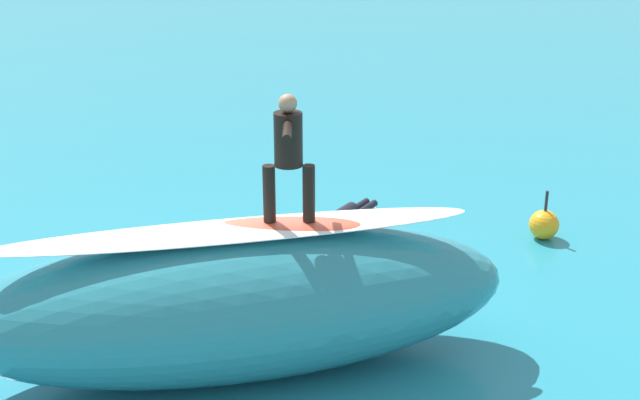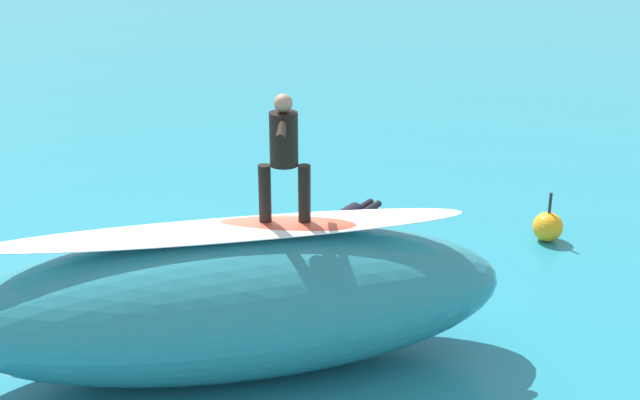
# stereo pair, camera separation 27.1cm
# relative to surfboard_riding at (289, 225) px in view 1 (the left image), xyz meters

# --- Properties ---
(ground_plane) EXTENTS (120.00, 120.00, 0.00)m
(ground_plane) POSITION_rel_surfboard_riding_xyz_m (0.26, -1.83, -1.86)
(ground_plane) COLOR teal
(wave_crest) EXTENTS (6.88, 2.66, 1.81)m
(wave_crest) POSITION_rel_surfboard_riding_xyz_m (0.65, -0.05, -0.96)
(wave_crest) COLOR teal
(wave_crest) RESTS_ON ground_plane
(wave_foam_lip) EXTENTS (5.77, 1.19, 0.08)m
(wave_foam_lip) POSITION_rel_surfboard_riding_xyz_m (0.65, -0.05, -0.01)
(wave_foam_lip) COLOR white
(wave_foam_lip) RESTS_ON wave_crest
(surfboard_riding) EXTENTS (1.88, 0.99, 0.10)m
(surfboard_riding) POSITION_rel_surfboard_riding_xyz_m (0.00, 0.00, 0.00)
(surfboard_riding) COLOR #E0563D
(surfboard_riding) RESTS_ON wave_crest
(surfer_riding) EXTENTS (0.59, 1.42, 1.53)m
(surfer_riding) POSITION_rel_surfboard_riding_xyz_m (0.00, 0.00, 0.94)
(surfer_riding) COLOR black
(surfer_riding) RESTS_ON surfboard_riding
(surfboard_paddling) EXTENTS (2.16, 1.96, 0.07)m
(surfboard_paddling) POSITION_rel_surfboard_riding_xyz_m (-1.99, -3.92, -1.83)
(surfboard_paddling) COLOR #EAE5C6
(surfboard_paddling) RESTS_ON ground_plane
(surfer_paddling) EXTENTS (1.40, 1.24, 0.30)m
(surfer_paddling) POSITION_rel_surfboard_riding_xyz_m (-2.08, -4.00, -1.66)
(surfer_paddling) COLOR black
(surfer_paddling) RESTS_ON surfboard_paddling
(buoy_marker) EXTENTS (0.50, 0.50, 0.85)m
(buoy_marker) POSITION_rel_surfboard_riding_xyz_m (-5.11, -2.47, -1.61)
(buoy_marker) COLOR orange
(buoy_marker) RESTS_ON ground_plane
(foam_patch_near) EXTENTS (0.71, 0.45, 0.08)m
(foam_patch_near) POSITION_rel_surfboard_riding_xyz_m (0.77, -0.64, -1.82)
(foam_patch_near) COLOR white
(foam_patch_near) RESTS_ON ground_plane
(foam_patch_mid) EXTENTS (1.25, 1.34, 0.17)m
(foam_patch_mid) POSITION_rel_surfboard_riding_xyz_m (-0.52, -3.64, -1.78)
(foam_patch_mid) COLOR white
(foam_patch_mid) RESTS_ON ground_plane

